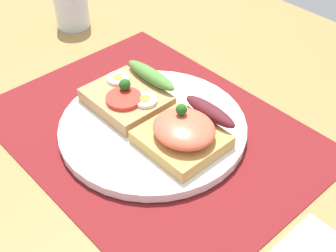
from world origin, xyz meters
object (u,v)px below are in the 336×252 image
Objects in this scene: plate at (153,127)px; sandwich_salmon at (186,132)px; sandwich_egg_tomato at (129,95)px; drinking_glass at (71,4)px.

sandwich_salmon is (5.67, 0.53, 2.60)cm from plate.
plate is at bearing -4.15° from sandwich_egg_tomato.
drinking_glass is (-37.62, 8.18, 0.59)cm from sandwich_salmon.
sandwich_egg_tomato is 27.80cm from drinking_glass.
sandwich_egg_tomato is at bearing 175.85° from plate.
drinking_glass is at bearing 164.75° from plate.
plate is 33.28cm from drinking_glass.
sandwich_salmon is 38.51cm from drinking_glass.
plate is at bearing -174.61° from sandwich_salmon.
plate is at bearing -15.25° from drinking_glass.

